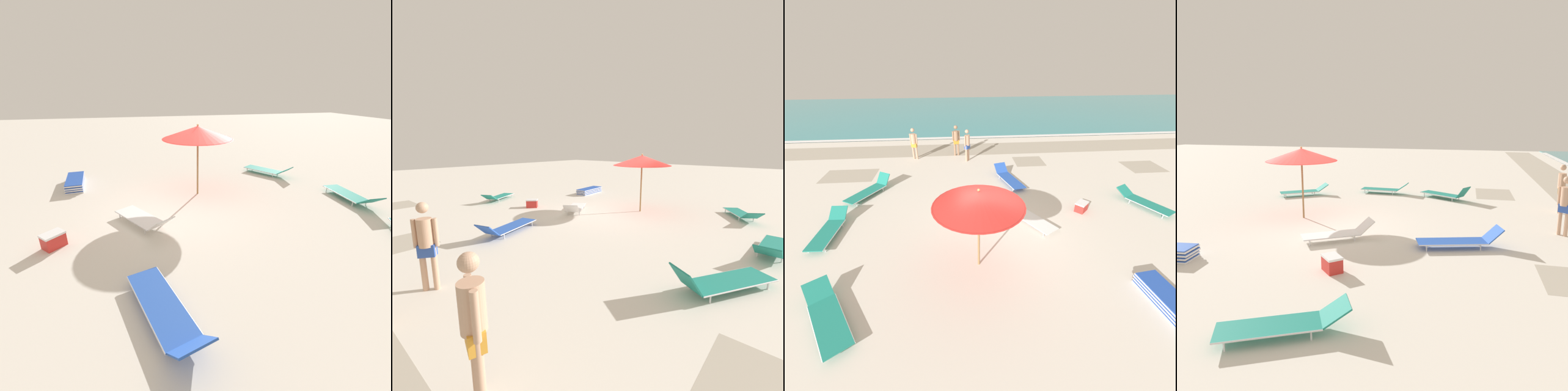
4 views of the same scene
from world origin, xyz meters
TOP-DOWN VIEW (x-y plane):
  - ground_plane at (0.00, 0.01)m, footprint 60.00×60.00m
  - beach_umbrella at (-0.64, -0.87)m, footprint 2.41×2.41m
  - lounger_stack at (3.81, -2.77)m, footprint 0.81×1.92m
  - sun_lounger_under_umbrella at (-4.96, 3.73)m, footprint 1.63×2.16m
  - sun_lounger_beside_umbrella at (1.22, 4.45)m, footprint 1.21×2.32m
  - sun_lounger_near_water_left at (-5.53, 0.96)m, footprint 0.71×2.15m
  - sun_lounger_near_water_right at (-4.21, -2.41)m, footprint 1.67×2.06m
  - sun_lounger_mid_beach_solo at (6.16, 1.80)m, footprint 1.51×2.17m
  - sun_lounger_mid_beach_pair_a at (1.38, 1.09)m, footprint 1.60×2.06m
  - beachgoer_wading_adult at (-3.53, 7.90)m, footprint 0.43×0.27m
  - beachgoer_shoreline_child at (-0.59, 7.36)m, footprint 0.33×0.37m
  - cooler_box at (3.55, 1.67)m, footprint 0.61×0.60m

SIDE VIEW (x-z plane):
  - ground_plane at x=0.00m, z-range -0.16..0.00m
  - lounger_stack at x=3.81m, z-range 0.00..0.32m
  - cooler_box at x=3.55m, z-range 0.00..0.37m
  - sun_lounger_mid_beach_solo at x=6.16m, z-range -0.03..0.44m
  - sun_lounger_near_water_right at x=-4.21m, z-range -0.03..0.45m
  - sun_lounger_near_water_left at x=-5.53m, z-range -0.04..0.46m
  - sun_lounger_beside_umbrella at x=1.22m, z-range -0.07..0.49m
  - sun_lounger_mid_beach_pair_a at x=1.38m, z-range -0.06..0.48m
  - sun_lounger_under_umbrella at x=-4.96m, z-range -0.10..0.53m
  - beachgoer_wading_adult at x=-3.53m, z-range 0.12..1.88m
  - beachgoer_shoreline_child at x=-0.59m, z-range 0.12..1.88m
  - beach_umbrella at x=-0.64m, z-range 0.95..3.42m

